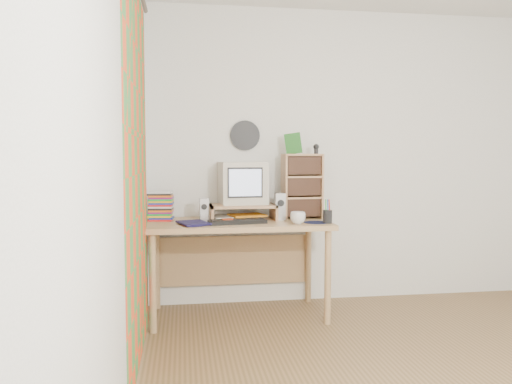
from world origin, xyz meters
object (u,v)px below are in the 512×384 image
object	(u,v)px
dvd_stack	(161,204)
diary	(181,222)
keyboard	(237,222)
mug	(298,218)
cd_rack	(302,186)
crt_monitor	(243,183)
desk	(237,237)

from	to	relation	value
dvd_stack	diary	bearing A→B (deg)	-57.22
dvd_stack	keyboard	bearing A→B (deg)	-19.03
mug	cd_rack	bearing A→B (deg)	71.82
crt_monitor	diary	size ratio (longest dim) A/B	1.49
keyboard	cd_rack	xyz separation A→B (m)	(0.56, 0.27, 0.25)
keyboard	mug	world-z (taller)	mug
keyboard	cd_rack	world-z (taller)	cd_rack
mug	diary	world-z (taller)	mug
keyboard	cd_rack	distance (m)	0.67
desk	cd_rack	size ratio (longest dim) A/B	2.67
keyboard	dvd_stack	bearing A→B (deg)	146.55
crt_monitor	keyboard	world-z (taller)	crt_monitor
mug	diary	distance (m)	0.87
desk	diary	distance (m)	0.53
crt_monitor	mug	size ratio (longest dim) A/B	3.10
diary	desk	bearing A→B (deg)	10.99
dvd_stack	mug	world-z (taller)	dvd_stack
dvd_stack	mug	distance (m)	1.08
dvd_stack	mug	xyz separation A→B (m)	(1.02, -0.35, -0.08)
cd_rack	dvd_stack	bearing A→B (deg)	176.82
dvd_stack	mug	size ratio (longest dim) A/B	2.26
desk	mug	bearing A→B (deg)	-33.50
desk	dvd_stack	size ratio (longest dim) A/B	5.41
keyboard	dvd_stack	xyz separation A→B (m)	(-0.57, 0.27, 0.12)
crt_monitor	dvd_stack	world-z (taller)	crt_monitor
diary	dvd_stack	bearing A→B (deg)	99.27
keyboard	cd_rack	bearing A→B (deg)	17.05
crt_monitor	dvd_stack	xyz separation A→B (m)	(-0.65, -0.02, -0.16)
keyboard	diary	bearing A→B (deg)	176.73
crt_monitor	cd_rack	distance (m)	0.48
cd_rack	diary	distance (m)	1.05
mug	crt_monitor	bearing A→B (deg)	134.80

